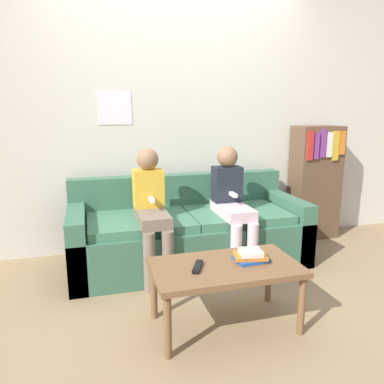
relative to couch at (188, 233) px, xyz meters
The scene contains 9 objects.
ground_plane 0.59m from the couch, 90.00° to the right, with size 10.00×10.00×0.00m, color #937A56.
wall_back 1.15m from the couch, 90.02° to the left, with size 8.00×0.07×2.60m.
couch is the anchor object (origin of this frame).
coffee_table 1.05m from the couch, 92.50° to the right, with size 0.90×0.50×0.41m.
person_left 0.51m from the couch, 151.34° to the right, with size 0.24×0.56×1.03m.
person_right 0.50m from the couch, 29.89° to the right, with size 0.24×0.56×1.03m.
tv_remote 1.08m from the couch, 102.12° to the right, with size 0.11×0.17×0.02m.
book_stack 1.05m from the couch, 83.02° to the right, with size 0.22×0.18×0.07m.
bookshelf 1.53m from the couch, 12.08° to the left, with size 0.47×0.31×1.17m.
Camera 1 is at (-0.82, -2.51, 1.34)m, focal length 35.00 mm.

